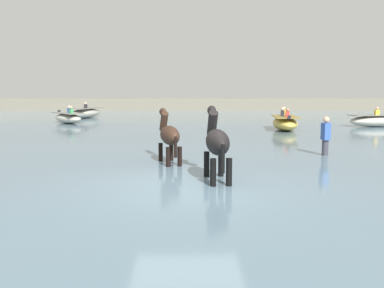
% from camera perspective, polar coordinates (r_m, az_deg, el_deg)
% --- Properties ---
extents(ground_plane, '(120.00, 120.00, 0.00)m').
position_cam_1_polar(ground_plane, '(8.79, -0.74, -8.37)').
color(ground_plane, gray).
extents(water_surface, '(90.00, 90.00, 0.38)m').
position_cam_1_polar(water_surface, '(18.59, -0.67, 0.57)').
color(water_surface, slate).
rests_on(water_surface, ground).
extents(horse_lead_black, '(0.63, 1.90, 2.07)m').
position_cam_1_polar(horse_lead_black, '(9.11, 3.56, 0.02)').
color(horse_lead_black, black).
rests_on(horse_lead_black, ground).
extents(horse_trailing_dark_bay, '(0.83, 1.77, 1.93)m').
position_cam_1_polar(horse_trailing_dark_bay, '(11.35, -3.30, 1.05)').
color(horse_trailing_dark_bay, '#382319').
rests_on(horse_trailing_dark_bay, ground).
extents(boat_mid_outer, '(1.70, 3.63, 1.22)m').
position_cam_1_polar(boat_mid_outer, '(22.22, 13.14, 2.95)').
color(boat_mid_outer, gold).
rests_on(boat_mid_outer, water_surface).
extents(boat_far_inshore, '(3.39, 1.59, 1.18)m').
position_cam_1_polar(boat_far_inshore, '(26.17, 24.80, 3.04)').
color(boat_far_inshore, '#B2AD9E').
rests_on(boat_far_inshore, water_surface).
extents(boat_near_starboard, '(2.29, 4.28, 1.26)m').
position_cam_1_polar(boat_near_starboard, '(33.23, -14.94, 4.31)').
color(boat_near_starboard, '#B2AD9E').
rests_on(boat_near_starboard, water_surface).
extents(boat_near_port, '(2.94, 3.29, 1.17)m').
position_cam_1_polar(boat_near_port, '(27.66, -17.27, 3.58)').
color(boat_near_port, '#B2AD9E').
rests_on(boat_near_port, water_surface).
extents(person_wading_close, '(0.23, 0.34, 1.63)m').
position_cam_1_polar(person_wading_close, '(13.50, 18.52, 0.52)').
color(person_wading_close, '#383842').
rests_on(person_wading_close, ground).
extents(far_shoreline, '(80.00, 2.40, 1.77)m').
position_cam_1_polar(far_shoreline, '(45.15, -0.63, 5.43)').
color(far_shoreline, '#706B5B').
rests_on(far_shoreline, ground).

